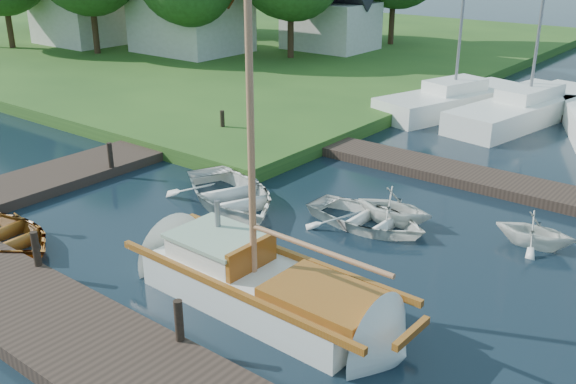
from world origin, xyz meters
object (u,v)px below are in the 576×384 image
Objects in this scene: mooring_post_2 at (179,320)px; mooring_post_4 at (110,155)px; tender_c at (367,214)px; tender_d at (536,227)px; marina_boat_0 at (454,99)px; tender_b at (394,204)px; house_c at (331,14)px; mooring_post_1 at (36,249)px; sailboat at (268,291)px; house_b at (82,7)px; tender_a at (231,191)px; mooring_post_5 at (222,121)px; marina_boat_1 at (528,107)px; house_a at (191,10)px.

mooring_post_4 is at bearing 149.53° from mooring_post_2.
tender_d reaches higher than tender_c.
marina_boat_0 is at bearing 70.63° from mooring_post_4.
mooring_post_4 is at bearing 100.23° from tender_b.
house_c is at bearing 40.25° from tender_d.
tender_b is at bearing 57.62° from mooring_post_1.
tender_b is at bearing 91.57° from sailboat.
mooring_post_4 is 25.32m from house_b.
tender_d reaches higher than tender_a.
mooring_post_1 is 1.00× the size of mooring_post_5.
marina_boat_1 is 1.69× the size of house_b.
house_c is (6.00, 6.00, -0.38)m from house_a.
house_c is (-11.93, 7.97, 2.01)m from marina_boat_0.
tender_a is 24.37m from house_c.
tender_d is (3.31, 6.07, 0.15)m from sailboat.
house_b is (-25.49, 13.38, 2.34)m from tender_a.
tender_b is 12.36m from marina_boat_1.
tender_c is at bearing 11.90° from mooring_post_4.
tender_d is at bearing 67.09° from mooring_post_2.
mooring_post_4 is 0.07× the size of marina_boat_0.
marina_boat_0 is at bearing 112.64° from marina_boat_1.
mooring_post_5 is 0.08× the size of marina_boat_1.
house_b is at bearing 156.80° from mooring_post_5.
mooring_post_2 is at bearing -119.70° from tender_a.
sailboat is 1.56× the size of house_a.
mooring_post_1 is at bearing -67.83° from house_c.
sailboat reaches higher than tender_d.
tender_a is 3.91m from tender_c.
marina_boat_1 is (3.38, 14.05, 0.13)m from tender_a.
mooring_post_4 is (-8.50, 5.00, 0.00)m from mooring_post_2.
mooring_post_2 is 6.75m from tender_c.
mooring_post_4 is 0.13× the size of house_a.
tender_c is at bearing 92.30° from mooring_post_2.
tender_b is at bearing -145.23° from marina_boat_0.
mooring_post_4 is at bearing 100.10° from tender_d.
marina_boat_1 is at bearing -1.26° from tender_b.
tender_b is 3.47m from tender_d.
house_b is at bearing -165.96° from house_a.
sailboat is 6.92m from tender_d.
mooring_post_2 is at bearing -93.71° from sailboat.
marina_boat_1 reaches higher than tender_a.
mooring_post_4 is at bearing 102.99° from tender_c.
house_a reaches higher than tender_b.
mooring_post_5 is at bearing 151.17° from marina_boat_1.
tender_a is at bearing -164.79° from marina_boat_0.
sailboat reaches higher than tender_a.
tender_d is 26.76m from house_c.
sailboat is at bearing -150.31° from marina_boat_0.
mooring_post_5 reaches higher than tender_a.
mooring_post_2 is 1.00× the size of mooring_post_4.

